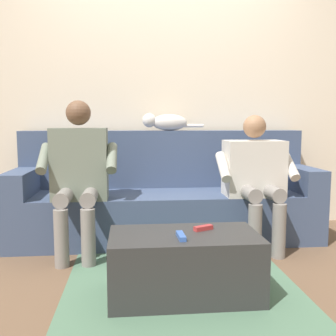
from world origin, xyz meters
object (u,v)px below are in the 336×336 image
(person_right_seated, at_px, (79,170))
(cat_on_backrest, at_px, (165,122))
(person_left_seated, at_px, (256,173))
(coffee_table, at_px, (184,265))
(couch, at_px, (165,200))
(remote_blue, at_px, (181,236))
(remote_red, at_px, (203,228))

(person_right_seated, height_order, cat_on_backrest, person_right_seated)
(person_left_seated, distance_m, cat_on_backrest, 0.96)
(person_right_seated, bearing_deg, person_left_seated, -178.60)
(coffee_table, bearing_deg, couch, -90.00)
(person_right_seated, relative_size, remote_blue, 8.30)
(coffee_table, bearing_deg, remote_blue, 70.00)
(person_left_seated, bearing_deg, remote_blue, 52.42)
(couch, xyz_separation_m, person_right_seated, (0.68, 0.38, 0.31))
(couch, xyz_separation_m, remote_blue, (0.03, 1.27, 0.05))
(person_left_seated, distance_m, remote_red, 0.98)
(person_left_seated, relative_size, remote_red, 8.88)
(person_left_seated, height_order, remote_blue, person_left_seated)
(cat_on_backrest, xyz_separation_m, remote_red, (-0.10, 1.34, -0.62))
(person_right_seated, bearing_deg, cat_on_backrest, -139.47)
(couch, relative_size, coffee_table, 3.00)
(person_right_seated, bearing_deg, remote_red, 137.10)
(couch, height_order, cat_on_backrest, cat_on_backrest)
(remote_blue, bearing_deg, person_left_seated, -39.89)
(person_right_seated, height_order, remote_red, person_right_seated)
(person_right_seated, xyz_separation_m, remote_blue, (-0.65, 0.89, -0.26))
(coffee_table, bearing_deg, cat_on_backrest, -90.67)
(remote_blue, bearing_deg, person_right_seated, 33.85)
(person_right_seated, distance_m, cat_on_backrest, 0.99)
(coffee_table, height_order, person_right_seated, person_right_seated)
(coffee_table, height_order, cat_on_backrest, cat_on_backrest)
(cat_on_backrest, bearing_deg, coffee_table, 89.33)
(coffee_table, relative_size, person_right_seated, 0.73)
(couch, xyz_separation_m, cat_on_backrest, (-0.02, -0.22, 0.67))
(couch, distance_m, coffee_table, 1.20)
(coffee_table, bearing_deg, person_right_seated, -49.87)
(person_left_seated, bearing_deg, remote_red, 54.20)
(couch, xyz_separation_m, person_left_seated, (-0.68, 0.35, 0.27))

